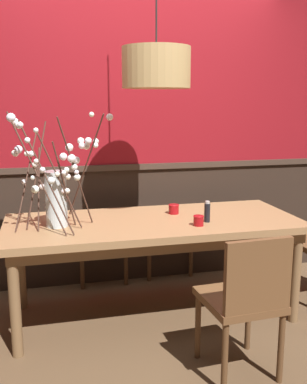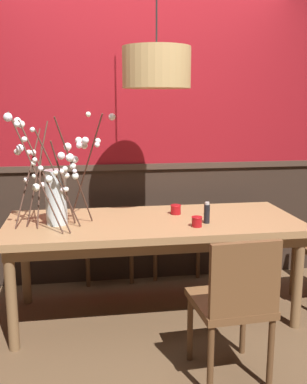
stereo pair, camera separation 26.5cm
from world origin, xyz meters
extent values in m
plane|color=brown|center=(0.00, 0.00, 0.00)|extent=(24.00, 24.00, 0.00)
cube|color=#2D2119|center=(0.00, 0.77, 0.50)|extent=(4.57, 0.12, 1.01)
cube|color=#3E2E24|center=(0.00, 0.76, 1.03)|extent=(4.57, 0.14, 0.05)
cube|color=maroon|center=(0.00, 0.77, 1.99)|extent=(4.57, 0.12, 1.97)
cube|color=#997047|center=(0.00, 0.00, 0.71)|extent=(2.12, 0.88, 0.05)
cube|color=brown|center=(0.00, 0.00, 0.65)|extent=(2.01, 0.77, 0.08)
cylinder|color=brown|center=(-0.97, -0.35, 0.34)|extent=(0.07, 0.07, 0.69)
cylinder|color=brown|center=(0.97, -0.35, 0.34)|extent=(0.07, 0.07, 0.69)
cylinder|color=brown|center=(-0.97, 0.35, 0.34)|extent=(0.07, 0.07, 0.69)
cylinder|color=brown|center=(0.97, 0.35, 0.34)|extent=(0.07, 0.07, 0.69)
cube|color=brown|center=(0.31, 0.81, 0.46)|extent=(0.47, 0.41, 0.04)
cube|color=brown|center=(0.30, 0.99, 0.70)|extent=(0.43, 0.05, 0.44)
cylinder|color=brown|center=(0.51, 0.65, 0.22)|extent=(0.04, 0.04, 0.44)
cylinder|color=brown|center=(0.11, 0.63, 0.22)|extent=(0.04, 0.04, 0.44)
cylinder|color=brown|center=(0.50, 0.98, 0.22)|extent=(0.04, 0.04, 0.44)
cylinder|color=brown|center=(0.10, 0.97, 0.22)|extent=(0.04, 0.04, 0.44)
cube|color=brown|center=(-0.29, 0.78, 0.46)|extent=(0.44, 0.42, 0.04)
cube|color=brown|center=(-0.29, 0.97, 0.73)|extent=(0.42, 0.04, 0.50)
cylinder|color=brown|center=(-0.10, 0.60, 0.22)|extent=(0.04, 0.04, 0.44)
cylinder|color=brown|center=(-0.48, 0.60, 0.22)|extent=(0.04, 0.04, 0.44)
cylinder|color=brown|center=(-0.10, 0.95, 0.22)|extent=(0.04, 0.04, 0.44)
cylinder|color=brown|center=(-0.48, 0.96, 0.22)|extent=(0.04, 0.04, 0.44)
cube|color=brown|center=(0.32, -0.81, 0.45)|extent=(0.44, 0.46, 0.04)
cube|color=brown|center=(0.33, -1.00, 0.67)|extent=(0.39, 0.06, 0.40)
cylinder|color=brown|center=(0.13, -0.64, 0.21)|extent=(0.04, 0.04, 0.42)
cylinder|color=brown|center=(0.48, -0.61, 0.21)|extent=(0.04, 0.04, 0.42)
cylinder|color=brown|center=(0.15, -1.01, 0.21)|extent=(0.04, 0.04, 0.42)
cylinder|color=brown|center=(0.50, -0.98, 0.21)|extent=(0.04, 0.04, 0.42)
cylinder|color=brown|center=(1.19, 0.17, 0.21)|extent=(0.04, 0.04, 0.43)
cylinder|color=silver|center=(-0.68, -0.01, 0.93)|extent=(0.15, 0.15, 0.38)
cylinder|color=silver|center=(-0.68, -0.01, 0.78)|extent=(0.13, 0.13, 0.08)
cylinder|color=#472D23|center=(-0.81, 0.04, 1.09)|extent=(0.17, 0.20, 0.71)
sphere|color=white|center=(-0.93, 0.13, 1.45)|extent=(0.05, 0.05, 0.05)
sphere|color=white|center=(-0.87, 0.10, 1.23)|extent=(0.04, 0.04, 0.04)
sphere|color=white|center=(-0.90, 0.10, 1.43)|extent=(0.05, 0.05, 0.05)
sphere|color=white|center=(-0.83, 0.08, 1.23)|extent=(0.04, 0.04, 0.04)
cylinder|color=#472D23|center=(-0.55, -0.09, 1.11)|extent=(0.23, 0.25, 0.75)
sphere|color=white|center=(-0.55, -0.12, 1.09)|extent=(0.04, 0.04, 0.04)
sphere|color=white|center=(-0.51, -0.17, 1.30)|extent=(0.04, 0.04, 0.04)
sphere|color=white|center=(-0.47, -0.19, 1.33)|extent=(0.05, 0.05, 0.05)
sphere|color=white|center=(-0.55, -0.13, 1.13)|extent=(0.03, 0.03, 0.03)
sphere|color=white|center=(-0.45, -0.22, 1.50)|extent=(0.03, 0.03, 0.03)
sphere|color=white|center=(-0.48, -0.16, 1.30)|extent=(0.04, 0.04, 0.04)
cylinder|color=#472D23|center=(-0.63, -0.07, 1.04)|extent=(0.15, 0.18, 0.59)
sphere|color=white|center=(-0.55, -0.10, 1.20)|extent=(0.05, 0.05, 0.05)
sphere|color=white|center=(-0.62, -0.05, 1.11)|extent=(0.04, 0.04, 0.04)
sphere|color=white|center=(-0.59, -0.12, 1.29)|extent=(0.05, 0.05, 0.05)
sphere|color=white|center=(-0.52, -0.14, 1.33)|extent=(0.04, 0.04, 0.04)
sphere|color=white|center=(-0.58, -0.12, 1.22)|extent=(0.06, 0.06, 0.06)
sphere|color=white|center=(-0.64, -0.03, 1.01)|extent=(0.04, 0.04, 0.04)
cylinder|color=#472D23|center=(-0.80, -0.14, 1.13)|extent=(0.35, 0.26, 0.78)
sphere|color=white|center=(-0.81, -0.13, 1.18)|extent=(0.04, 0.04, 0.04)
sphere|color=white|center=(-0.80, -0.14, 1.21)|extent=(0.03, 0.03, 0.03)
sphere|color=white|center=(-0.92, -0.31, 1.49)|extent=(0.05, 0.05, 0.05)
sphere|color=white|center=(-0.88, -0.30, 1.45)|extent=(0.04, 0.04, 0.04)
cylinder|color=#472D23|center=(-0.66, -0.12, 1.08)|extent=(0.28, 0.05, 0.68)
sphere|color=white|center=(-0.63, -0.15, 1.13)|extent=(0.03, 0.03, 0.03)
sphere|color=white|center=(-0.63, -0.16, 1.24)|extent=(0.05, 0.05, 0.05)
sphere|color=white|center=(-0.67, -0.14, 1.12)|extent=(0.03, 0.03, 0.03)
cylinder|color=#472D23|center=(-0.80, 0.02, 1.00)|extent=(0.04, 0.28, 0.53)
sphere|color=white|center=(-0.82, 0.02, 1.00)|extent=(0.06, 0.06, 0.06)
sphere|color=white|center=(-0.83, 0.04, 1.07)|extent=(0.03, 0.03, 0.03)
sphere|color=white|center=(-0.77, 0.00, 1.02)|extent=(0.04, 0.04, 0.04)
sphere|color=white|center=(-0.91, 0.04, 1.27)|extent=(0.05, 0.05, 0.05)
cylinder|color=#472D23|center=(-0.74, -0.17, 1.10)|extent=(0.32, 0.20, 0.73)
sphere|color=white|center=(-0.76, -0.18, 1.16)|extent=(0.04, 0.04, 0.04)
sphere|color=white|center=(-0.71, -0.18, 1.09)|extent=(0.05, 0.05, 0.05)
sphere|color=white|center=(-0.84, -0.27, 1.35)|extent=(0.04, 0.04, 0.04)
sphere|color=white|center=(-0.79, -0.29, 1.41)|extent=(0.03, 0.03, 0.03)
cylinder|color=#472D23|center=(-0.87, 0.06, 1.07)|extent=(0.18, 0.32, 0.65)
sphere|color=white|center=(-0.94, 0.08, 1.24)|extent=(0.04, 0.04, 0.04)
sphere|color=white|center=(-0.89, 0.06, 1.05)|extent=(0.04, 0.04, 0.04)
sphere|color=white|center=(-0.95, 0.09, 1.24)|extent=(0.04, 0.04, 0.04)
cylinder|color=#472D23|center=(-0.62, -0.07, 0.99)|extent=(0.12, 0.12, 0.50)
sphere|color=white|center=(-0.64, -0.07, 0.99)|extent=(0.03, 0.03, 0.03)
sphere|color=white|center=(-0.61, -0.11, 1.14)|extent=(0.04, 0.04, 0.04)
sphere|color=white|center=(-0.60, -0.09, 1.09)|extent=(0.04, 0.04, 0.04)
sphere|color=white|center=(-0.61, -0.08, 1.00)|extent=(0.04, 0.04, 0.04)
sphere|color=white|center=(-0.56, -0.08, 1.19)|extent=(0.04, 0.04, 0.04)
sphere|color=white|center=(-0.56, -0.10, 1.16)|extent=(0.04, 0.04, 0.04)
cylinder|color=#472D23|center=(-0.47, 0.12, 1.12)|extent=(0.24, 0.39, 0.76)
sphere|color=white|center=(-0.38, 0.20, 1.30)|extent=(0.04, 0.04, 0.04)
sphere|color=white|center=(-0.27, 0.23, 1.47)|extent=(0.05, 0.05, 0.05)
sphere|color=white|center=(-0.39, 0.15, 1.27)|extent=(0.04, 0.04, 0.04)
cylinder|color=#9E0F14|center=(0.27, -0.22, 0.77)|extent=(0.07, 0.07, 0.07)
torus|color=red|center=(0.27, -0.22, 0.80)|extent=(0.08, 0.08, 0.01)
cylinder|color=silver|center=(0.27, -0.22, 0.76)|extent=(0.05, 0.05, 0.04)
cylinder|color=#9E0F14|center=(0.19, 0.14, 0.77)|extent=(0.08, 0.08, 0.07)
torus|color=red|center=(0.19, 0.14, 0.81)|extent=(0.08, 0.08, 0.01)
cylinder|color=silver|center=(0.19, 0.14, 0.76)|extent=(0.05, 0.05, 0.04)
cylinder|color=black|center=(0.36, -0.14, 0.80)|extent=(0.04, 0.04, 0.13)
cylinder|color=beige|center=(0.36, -0.14, 0.88)|extent=(0.03, 0.03, 0.02)
cylinder|color=tan|center=(0.02, 0.01, 1.81)|extent=(0.47, 0.47, 0.27)
sphere|color=#F9EAB7|center=(0.02, 0.01, 1.77)|extent=(0.14, 0.14, 0.14)
camera|label=1|loc=(-0.74, -3.04, 1.58)|focal=41.68mm
camera|label=2|loc=(-0.48, -3.09, 1.58)|focal=41.68mm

